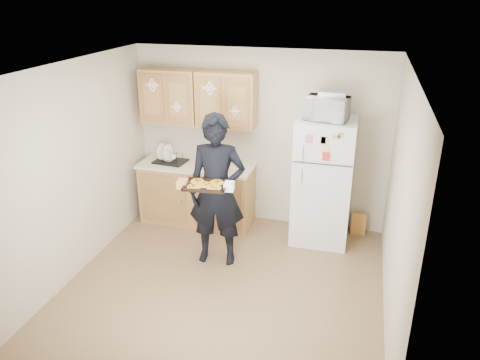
{
  "coord_description": "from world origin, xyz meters",
  "views": [
    {
      "loc": [
        1.37,
        -4.38,
        3.23
      ],
      "look_at": [
        0.07,
        0.45,
        1.16
      ],
      "focal_mm": 35.0,
      "sensor_mm": 36.0,
      "label": 1
    }
  ],
  "objects_px": {
    "refrigerator": "(323,181)",
    "dish_rack": "(170,156)",
    "microwave": "(327,108)",
    "baking_tray": "(206,186)",
    "person": "(217,191)"
  },
  "relations": [
    {
      "from": "refrigerator",
      "to": "microwave",
      "type": "xyz_separation_m",
      "value": [
        -0.02,
        -0.05,
        0.99
      ]
    },
    {
      "from": "refrigerator",
      "to": "baking_tray",
      "type": "distance_m",
      "value": 1.74
    },
    {
      "from": "baking_tray",
      "to": "refrigerator",
      "type": "bearing_deg",
      "value": 37.33
    },
    {
      "from": "baking_tray",
      "to": "person",
      "type": "bearing_deg",
      "value": 76.09
    },
    {
      "from": "refrigerator",
      "to": "baking_tray",
      "type": "bearing_deg",
      "value": -135.71
    },
    {
      "from": "person",
      "to": "microwave",
      "type": "distance_m",
      "value": 1.7
    },
    {
      "from": "person",
      "to": "dish_rack",
      "type": "xyz_separation_m",
      "value": [
        -1.0,
        0.93,
        0.04
      ]
    },
    {
      "from": "refrigerator",
      "to": "dish_rack",
      "type": "relative_size",
      "value": 3.81
    },
    {
      "from": "refrigerator",
      "to": "person",
      "type": "xyz_separation_m",
      "value": [
        -1.19,
        -0.9,
        0.1
      ]
    },
    {
      "from": "refrigerator",
      "to": "microwave",
      "type": "bearing_deg",
      "value": -108.18
    },
    {
      "from": "microwave",
      "to": "refrigerator",
      "type": "bearing_deg",
      "value": 81.58
    },
    {
      "from": "baking_tray",
      "to": "dish_rack",
      "type": "height_order",
      "value": "baking_tray"
    },
    {
      "from": "refrigerator",
      "to": "microwave",
      "type": "distance_m",
      "value": 1.0
    },
    {
      "from": "baking_tray",
      "to": "dish_rack",
      "type": "xyz_separation_m",
      "value": [
        -0.96,
        1.23,
        -0.15
      ]
    },
    {
      "from": "refrigerator",
      "to": "person",
      "type": "distance_m",
      "value": 1.49
    }
  ]
}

